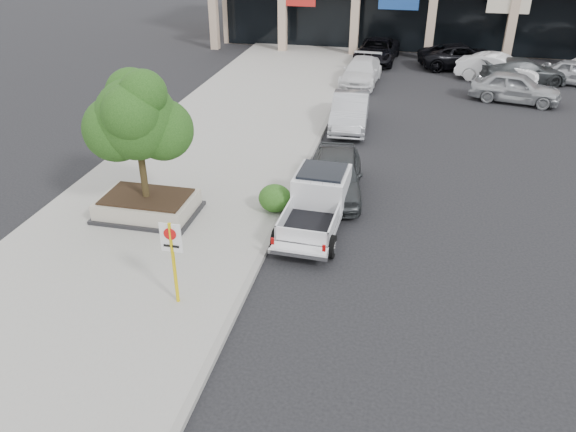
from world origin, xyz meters
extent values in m
plane|color=black|center=(0.00, 0.00, 0.00)|extent=(120.00, 120.00, 0.00)
cube|color=gray|center=(-5.50, 6.00, 0.07)|extent=(8.00, 52.00, 0.15)
cube|color=gray|center=(-1.55, 6.00, 0.07)|extent=(0.20, 52.00, 0.15)
cube|color=#C7A88C|center=(-12.00, 27.05, 2.10)|extent=(0.55, 0.55, 4.20)
cube|color=black|center=(8.00, 28.95, 2.00)|extent=(39.20, 0.08, 3.90)
cube|color=black|center=(-5.82, 2.50, 0.21)|extent=(3.20, 2.20, 0.12)
cube|color=#A39B89|center=(-5.82, 2.50, 0.52)|extent=(3.00, 2.00, 0.50)
cube|color=black|center=(-5.82, 2.50, 0.80)|extent=(2.70, 1.70, 0.06)
cylinder|color=black|center=(-5.82, 2.50, 1.93)|extent=(0.22, 0.22, 2.20)
sphere|color=#183A0F|center=(-5.82, 2.50, 3.43)|extent=(2.50, 2.50, 2.50)
sphere|color=#183A0F|center=(-5.12, 2.80, 3.03)|extent=(1.90, 1.90, 1.90)
sphere|color=#183A0F|center=(-6.12, 3.00, 4.03)|extent=(1.60, 1.60, 1.60)
cylinder|color=#DEBC0B|center=(-3.07, -1.66, 1.30)|extent=(0.09, 0.09, 2.30)
cube|color=white|center=(-3.07, -1.66, 2.05)|extent=(0.55, 0.03, 0.78)
cylinder|color=red|center=(-3.07, -1.69, 2.17)|extent=(0.32, 0.02, 0.32)
ellipsoid|color=#214513|center=(-1.80, 3.64, 0.62)|extent=(1.10, 0.99, 0.93)
imported|color=#2F3335|center=(-0.07, 5.66, 0.77)|extent=(2.35, 4.71, 1.54)
imported|color=#ACAEB4|center=(-0.46, 12.73, 0.76)|extent=(1.86, 4.69, 1.52)
imported|color=silver|center=(-0.73, 20.15, 0.71)|extent=(2.27, 4.97, 1.41)
imported|color=black|center=(-0.28, 25.59, 0.75)|extent=(2.84, 5.54, 1.50)
imported|color=#9FA2A7|center=(7.51, 18.46, 0.78)|extent=(4.86, 2.80, 1.56)
imported|color=white|center=(7.03, 22.43, 0.77)|extent=(4.97, 3.04, 1.55)
imported|color=#2E3234|center=(8.40, 22.27, 0.72)|extent=(5.28, 3.09, 1.44)
imported|color=black|center=(5.11, 25.14, 0.75)|extent=(5.85, 3.78, 1.50)
camera|label=1|loc=(2.22, -12.34, 9.04)|focal=35.00mm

